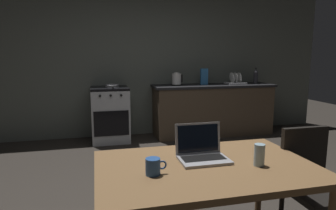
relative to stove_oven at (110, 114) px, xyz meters
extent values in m
plane|color=#2D2823|center=(0.55, -2.29, -0.45)|extent=(12.00, 12.00, 0.00)
cube|color=#5A6159|center=(0.85, 0.35, 0.91)|extent=(6.40, 0.10, 2.72)
cube|color=#4C3D2D|center=(1.82, 0.00, -0.02)|extent=(2.10, 0.60, 0.86)
cube|color=black|center=(1.82, 0.00, 0.43)|extent=(2.16, 0.64, 0.04)
cube|color=#B7BABF|center=(0.00, 0.00, -0.02)|extent=(0.60, 0.60, 0.86)
cube|color=black|center=(0.00, 0.00, 0.43)|extent=(0.60, 0.60, 0.04)
cube|color=black|center=(0.00, -0.30, -0.09)|extent=(0.54, 0.01, 0.40)
cylinder|color=black|center=(-0.16, -0.31, 0.35)|extent=(0.04, 0.02, 0.04)
cylinder|color=black|center=(0.00, -0.31, 0.35)|extent=(0.04, 0.02, 0.04)
cylinder|color=black|center=(0.16, -0.31, 0.35)|extent=(0.04, 0.02, 0.04)
cube|color=brown|center=(0.43, -3.22, 0.26)|extent=(1.37, 0.88, 0.04)
cylinder|color=brown|center=(-0.19, -2.84, -0.11)|extent=(0.05, 0.05, 0.68)
cylinder|color=brown|center=(1.06, -2.84, -0.11)|extent=(0.05, 0.05, 0.68)
cube|color=black|center=(1.28, -3.24, -0.01)|extent=(0.40, 0.40, 0.04)
cube|color=black|center=(1.28, -3.06, 0.22)|extent=(0.38, 0.04, 0.42)
cylinder|color=black|center=(1.45, -3.07, -0.24)|extent=(0.04, 0.04, 0.42)
cube|color=#99999E|center=(0.44, -3.16, 0.28)|extent=(0.32, 0.22, 0.02)
cube|color=black|center=(0.44, -3.15, 0.29)|extent=(0.28, 0.12, 0.00)
cube|color=#99999E|center=(0.44, -3.04, 0.40)|extent=(0.32, 0.03, 0.21)
cube|color=black|center=(0.44, -3.05, 0.40)|extent=(0.29, 0.02, 0.18)
cylinder|color=black|center=(1.14, 0.00, 0.46)|extent=(0.17, 0.17, 0.02)
cylinder|color=silver|center=(1.14, 0.00, 0.56)|extent=(0.16, 0.16, 0.19)
cylinder|color=silver|center=(1.14, 0.00, 0.66)|extent=(0.10, 0.10, 0.02)
cube|color=black|center=(1.23, 0.00, 0.57)|extent=(0.02, 0.02, 0.13)
cylinder|color=#2D2D33|center=(2.62, -0.05, 0.56)|extent=(0.08, 0.08, 0.21)
cone|color=#2D2D33|center=(2.62, -0.05, 0.69)|extent=(0.08, 0.08, 0.06)
cylinder|color=black|center=(2.62, -0.05, 0.73)|extent=(0.04, 0.04, 0.02)
cylinder|color=gray|center=(0.04, -0.02, 0.46)|extent=(0.22, 0.22, 0.01)
torus|color=gray|center=(0.04, -0.02, 0.49)|extent=(0.24, 0.24, 0.02)
cylinder|color=black|center=(0.04, -0.22, 0.47)|extent=(0.02, 0.18, 0.02)
cylinder|color=#264C8C|center=(0.08, -3.30, 0.32)|extent=(0.09, 0.09, 0.10)
torus|color=#264C8C|center=(0.13, -3.30, 0.33)|extent=(0.05, 0.01, 0.05)
cylinder|color=#99B7C6|center=(0.75, -3.32, 0.34)|extent=(0.07, 0.07, 0.14)
cube|color=#3372B2|center=(1.65, 0.02, 0.59)|extent=(0.13, 0.05, 0.28)
cube|color=silver|center=(2.24, 0.00, 0.47)|extent=(0.34, 0.26, 0.03)
cylinder|color=white|center=(2.17, 0.00, 0.57)|extent=(0.04, 0.18, 0.18)
cylinder|color=white|center=(2.24, 0.00, 0.57)|extent=(0.04, 0.18, 0.18)
cylinder|color=white|center=(2.31, 0.00, 0.57)|extent=(0.04, 0.18, 0.18)
camera|label=1|loc=(-0.22, -4.89, 0.95)|focal=31.62mm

